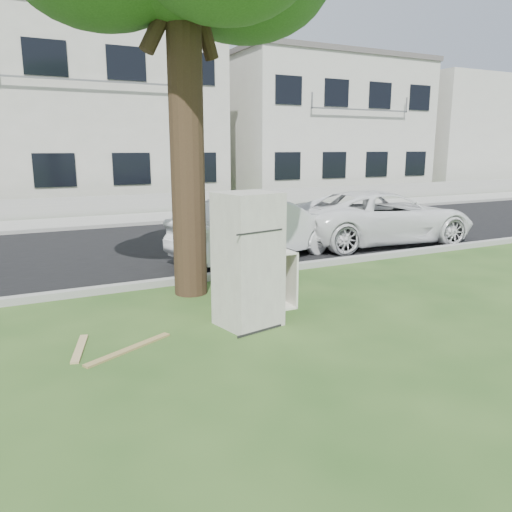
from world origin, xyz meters
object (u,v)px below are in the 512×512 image
cabinet (254,280)px  car_right (381,217)px  car_center (260,228)px  fridge (248,260)px

cabinet → car_right: car_right is taller
cabinet → car_center: car_center is taller
fridge → cabinet: fridge is taller
fridge → car_center: 4.27m
cabinet → car_right: 6.19m
cabinet → car_right: bearing=32.4°
cabinet → car_right: (5.23, 3.29, 0.23)m
fridge → car_right: 6.86m
cabinet → car_right: size_ratio=0.23×
car_center → fridge: bearing=135.5°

